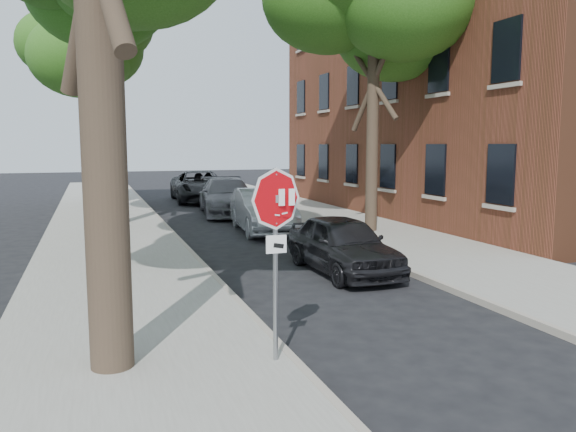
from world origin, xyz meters
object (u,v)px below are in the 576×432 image
at_px(apartment_building, 494,39).
at_px(stop_sign, 276,227).
at_px(car_d, 200,186).
at_px(tree_right, 372,16).
at_px(car_c, 227,196).
at_px(tree_far, 91,53).
at_px(car_a, 343,244).
at_px(car_b, 263,211).

xyz_separation_m(apartment_building, stop_sign, (-14.70, -14.03, -5.71)).
xyz_separation_m(stop_sign, car_d, (3.23, 22.85, -1.13)).
xyz_separation_m(tree_right, car_c, (-3.38, 6.74, -6.42)).
xyz_separation_m(stop_sign, tree_far, (-2.02, 21.14, 5.26)).
height_order(car_a, car_c, car_c).
xyz_separation_m(apartment_building, car_a, (-11.40, -9.05, -6.97)).
xyz_separation_m(car_a, car_c, (-0.00, 11.89, 0.11)).
xyz_separation_m(car_a, car_d, (-0.07, 17.88, 0.14)).
bearing_deg(car_b, tree_right, -18.05).
height_order(apartment_building, tree_far, apartment_building).
bearing_deg(apartment_building, car_b, -167.75).
xyz_separation_m(apartment_building, car_d, (-11.47, 8.83, -6.83)).
xyz_separation_m(tree_far, car_c, (5.32, -4.26, -6.42)).
bearing_deg(apartment_building, stop_sign, -136.35).
bearing_deg(tree_far, tree_right, -51.66).
height_order(tree_far, tree_right, same).
relative_size(stop_sign, tree_far, 0.28).
bearing_deg(car_c, tree_right, -56.71).
distance_m(apartment_building, car_b, 13.55).
distance_m(stop_sign, car_c, 17.23).
relative_size(stop_sign, car_a, 0.65).
bearing_deg(stop_sign, apartment_building, 43.65).
relative_size(car_a, car_b, 0.87).
bearing_deg(tree_right, tree_far, 128.34).
height_order(apartment_building, car_c, apartment_building).
height_order(apartment_building, stop_sign, apartment_building).
xyz_separation_m(stop_sign, car_b, (3.30, 11.55, -1.19)).
relative_size(stop_sign, tree_right, 0.28).
height_order(stop_sign, tree_right, tree_right).
bearing_deg(car_a, tree_far, 107.56).
xyz_separation_m(tree_far, car_a, (5.32, -16.16, -6.53)).
height_order(tree_right, car_a, tree_right).
distance_m(tree_right, car_b, 7.42).
xyz_separation_m(apartment_building, tree_right, (-8.02, -3.89, -0.44)).
bearing_deg(tree_far, car_d, 18.12).
bearing_deg(car_d, car_c, -86.65).
bearing_deg(car_d, tree_right, -72.15).
distance_m(tree_far, car_c, 9.37).
bearing_deg(car_a, car_c, 89.34).
relative_size(car_b, car_d, 0.78).
bearing_deg(apartment_building, car_a, -141.56).
height_order(stop_sign, car_d, stop_sign).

